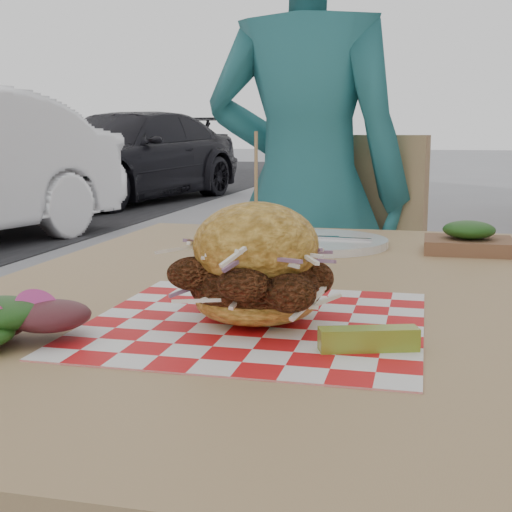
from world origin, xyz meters
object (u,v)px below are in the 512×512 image
(patio_chair, at_px, (359,283))
(sandwich, at_px, (256,270))
(patio_table, at_px, (276,339))
(diner, at_px, (306,195))
(car_dark, at_px, (126,157))

(patio_chair, relative_size, sandwich, 4.61)
(patio_table, xyz_separation_m, patio_chair, (0.03, 0.98, -0.12))
(diner, height_order, patio_table, diner)
(diner, relative_size, patio_table, 1.31)
(sandwich, bearing_deg, patio_table, 95.50)
(car_dark, relative_size, patio_table, 3.58)
(sandwich, bearing_deg, diner, 96.77)
(patio_table, xyz_separation_m, sandwich, (0.02, -0.20, 0.14))
(diner, relative_size, car_dark, 0.37)
(patio_table, bearing_deg, sandwich, -84.50)
(car_dark, bearing_deg, patio_chair, -49.76)
(diner, bearing_deg, sandwich, 103.27)
(sandwich, bearing_deg, patio_chair, 89.47)
(car_dark, height_order, sandwich, car_dark)
(patio_chair, distance_m, sandwich, 1.21)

